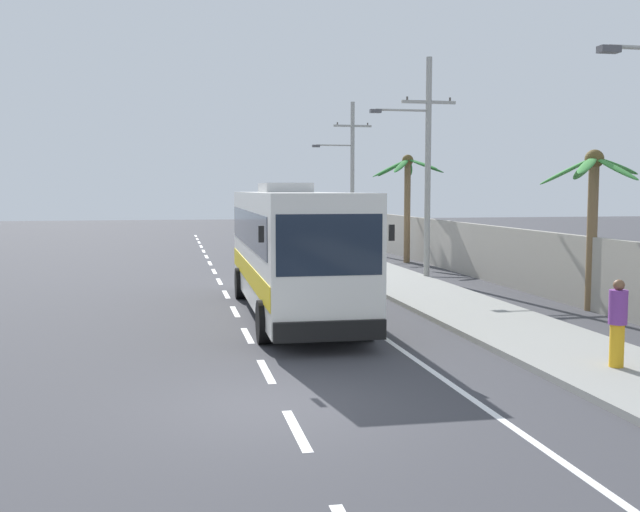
{
  "coord_description": "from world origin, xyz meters",
  "views": [
    {
      "loc": [
        -1.79,
        -12.14,
        3.63
      ],
      "look_at": [
        2.44,
        9.16,
        1.7
      ],
      "focal_mm": 41.73,
      "sensor_mm": 36.0,
      "label": 1
    }
  ],
  "objects": [
    {
      "name": "motorcycle_beside_bus",
      "position": [
        4.39,
        18.05,
        0.64
      ],
      "size": [
        0.56,
        1.96,
        1.55
      ],
      "color": "black",
      "rests_on": "ground"
    },
    {
      "name": "palm_nearest",
      "position": [
        10.53,
        8.06,
        3.45
      ],
      "size": [
        3.13,
        3.25,
        4.83
      ],
      "color": "brown",
      "rests_on": "ground"
    },
    {
      "name": "sidewalk_kerb",
      "position": [
        6.8,
        10.0,
        0.07
      ],
      "size": [
        3.2,
        90.0,
        0.14
      ],
      "primitive_type": "cube",
      "color": "gray",
      "rests_on": "ground"
    },
    {
      "name": "pedestrian_near_kerb",
      "position": [
        6.78,
        0.9,
        1.05
      ],
      "size": [
        0.36,
        0.36,
        1.75
      ],
      "rotation": [
        0.0,
        0.0,
        0.38
      ],
      "color": "gold",
      "rests_on": "sidewalk_kerb"
    },
    {
      "name": "coach_bus_foreground",
      "position": [
        1.6,
        9.18,
        2.0
      ],
      "size": [
        3.05,
        11.62,
        3.84
      ],
      "color": "silver",
      "rests_on": "ground"
    },
    {
      "name": "utility_pole_mid",
      "position": [
        8.26,
        16.56,
        4.74
      ],
      "size": [
        3.54,
        0.24,
        8.91
      ],
      "color": "#9E9E99",
      "rests_on": "ground"
    },
    {
      "name": "utility_pole_far",
      "position": [
        8.7,
        31.16,
        4.7
      ],
      "size": [
        3.58,
        0.24,
        8.82
      ],
      "color": "#9E9E99",
      "rests_on": "ground"
    },
    {
      "name": "lane_markings",
      "position": [
        2.02,
        14.49,
        0.0
      ],
      "size": [
        3.43,
        71.0,
        0.01
      ],
      "color": "white",
      "rests_on": "ground"
    },
    {
      "name": "palm_second",
      "position": [
        9.69,
        23.38,
        3.91
      ],
      "size": [
        4.01,
        3.89,
        5.38
      ],
      "color": "brown",
      "rests_on": "ground"
    },
    {
      "name": "ground_plane",
      "position": [
        0.0,
        0.0,
        0.0
      ],
      "size": [
        160.0,
        160.0,
        0.0
      ],
      "primitive_type": "plane",
      "color": "#3A3A3F"
    },
    {
      "name": "boundary_wall",
      "position": [
        10.6,
        14.0,
        1.11
      ],
      "size": [
        0.24,
        60.0,
        2.23
      ],
      "primitive_type": "cube",
      "color": "#9E998E",
      "rests_on": "ground"
    }
  ]
}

